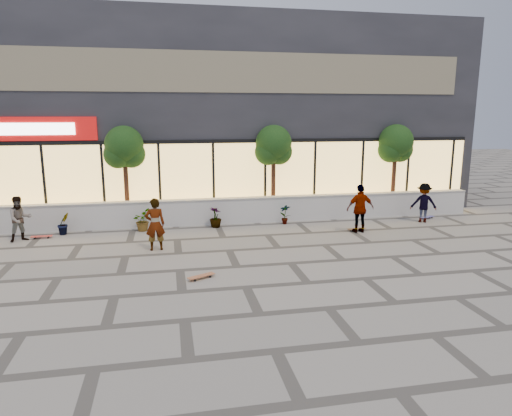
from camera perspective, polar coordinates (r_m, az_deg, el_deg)
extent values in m
plane|color=gray|center=(11.86, -1.20, -9.88)|extent=(80.00, 80.00, 0.00)
cube|color=silver|center=(18.38, -4.96, -0.47)|extent=(22.00, 0.35, 1.00)
cube|color=#B2AFA8|center=(18.28, -4.99, 1.12)|extent=(22.00, 0.42, 0.04)
cube|color=#24252A|center=(23.45, -6.60, 11.36)|extent=(24.00, 9.00, 8.50)
cube|color=#FDC965|center=(19.13, -5.34, 3.66)|extent=(23.04, 0.05, 3.00)
cube|color=black|center=(18.95, -5.42, 8.29)|extent=(23.04, 0.08, 0.15)
cube|color=#A10C0B|center=(19.49, -26.64, 8.83)|extent=(5.00, 0.10, 0.90)
cube|color=white|center=(19.43, -26.69, 8.82)|extent=(3.40, 0.06, 0.45)
cube|color=brown|center=(19.01, -5.59, 16.60)|extent=(21.60, 0.05, 1.60)
imported|color=#113511|center=(18.17, -22.93, -1.81)|extent=(0.57, 0.57, 0.81)
imported|color=#113511|center=(17.80, -14.08, -1.50)|extent=(0.68, 0.77, 0.81)
imported|color=#113511|center=(17.86, -5.08, -1.15)|extent=(0.64, 0.64, 0.81)
imported|color=#113511|center=(18.35, 3.65, -0.77)|extent=(0.46, 0.35, 0.81)
cylinder|color=#462519|center=(18.84, -15.91, 2.89)|extent=(0.18, 0.18, 3.24)
sphere|color=#113511|center=(18.68, -16.17, 7.58)|extent=(1.50, 1.50, 1.50)
sphere|color=#113511|center=(18.68, -16.89, 6.43)|extent=(1.10, 1.10, 1.10)
sphere|color=#113511|center=(18.74, -15.33, 6.54)|extent=(1.10, 1.10, 1.10)
cylinder|color=#462519|center=(19.28, 2.18, 3.52)|extent=(0.18, 0.18, 3.24)
sphere|color=#113511|center=(19.12, 2.21, 8.12)|extent=(1.50, 1.50, 1.50)
sphere|color=#113511|center=(19.04, 1.50, 7.02)|extent=(1.10, 1.10, 1.10)
sphere|color=#113511|center=(19.25, 2.90, 7.06)|extent=(1.10, 1.10, 1.10)
cylinder|color=#462519|center=(21.21, 16.83, 3.78)|extent=(0.18, 0.18, 3.24)
sphere|color=#113511|center=(21.07, 17.08, 7.95)|extent=(1.50, 1.50, 1.50)
sphere|color=#113511|center=(20.93, 16.48, 6.97)|extent=(1.10, 1.10, 1.10)
sphere|color=#113511|center=(21.25, 17.56, 6.97)|extent=(1.10, 1.10, 1.10)
imported|color=white|center=(15.09, -12.50, -2.00)|extent=(0.66, 0.46, 1.72)
imported|color=#8A7659|center=(17.79, -27.41, -1.22)|extent=(0.96, 0.90, 1.58)
imported|color=silver|center=(17.35, 12.90, -0.08)|extent=(1.08, 0.47, 1.81)
imported|color=maroon|center=(19.79, 20.23, 0.62)|extent=(1.18, 0.94, 1.61)
cube|color=#995432|center=(12.49, -6.85, -8.42)|extent=(0.78, 0.53, 0.02)
cylinder|color=black|center=(12.68, -6.08, -8.35)|extent=(0.06, 0.05, 0.06)
cylinder|color=black|center=(12.57, -5.74, -8.53)|extent=(0.06, 0.05, 0.06)
cylinder|color=black|center=(12.46, -7.96, -8.78)|extent=(0.06, 0.05, 0.06)
cylinder|color=black|center=(12.34, -7.64, -8.97)|extent=(0.06, 0.05, 0.06)
cube|color=red|center=(17.99, -25.23, -3.21)|extent=(0.73, 0.22, 0.02)
cylinder|color=black|center=(18.02, -24.48, -3.30)|extent=(0.05, 0.03, 0.05)
cylinder|color=black|center=(17.90, -24.56, -3.40)|extent=(0.05, 0.03, 0.05)
cylinder|color=black|center=(18.11, -25.86, -3.35)|extent=(0.05, 0.03, 0.05)
cylinder|color=black|center=(17.99, -25.95, -3.45)|extent=(0.05, 0.03, 0.05)
cube|color=brown|center=(17.76, 12.47, -2.53)|extent=(0.74, 0.27, 0.02)
cylinder|color=black|center=(17.94, 12.97, -2.59)|extent=(0.05, 0.03, 0.05)
cylinder|color=black|center=(17.83, 13.19, -2.68)|extent=(0.05, 0.03, 0.05)
cylinder|color=black|center=(17.72, 11.74, -2.71)|extent=(0.05, 0.03, 0.05)
cylinder|color=black|center=(17.61, 11.95, -2.81)|extent=(0.05, 0.03, 0.05)
cube|color=#545196|center=(20.62, 20.65, -1.04)|extent=(0.74, 0.46, 0.02)
cylinder|color=black|center=(20.85, 20.85, -1.08)|extent=(0.06, 0.05, 0.05)
cylinder|color=black|center=(20.78, 21.14, -1.14)|extent=(0.06, 0.05, 0.05)
cylinder|color=black|center=(20.49, 20.13, -1.24)|extent=(0.06, 0.05, 0.05)
cylinder|color=black|center=(20.42, 20.43, -1.30)|extent=(0.06, 0.05, 0.05)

